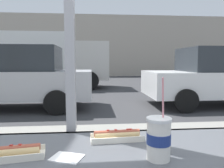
{
  "coord_description": "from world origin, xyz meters",
  "views": [
    {
      "loc": [
        0.12,
        -1.13,
        1.34
      ],
      "look_at": [
        0.47,
        2.87,
        0.94
      ],
      "focal_mm": 35.02,
      "sensor_mm": 36.0,
      "label": 1
    }
  ],
  "objects": [
    {
      "name": "soda_cup_left",
      "position": [
        0.37,
        -0.33,
        1.05
      ],
      "size": [
        0.1,
        0.1,
        0.32
      ],
      "color": "white",
      "rests_on": "window_counter"
    },
    {
      "name": "parked_car_white",
      "position": [
        3.92,
        5.32,
        0.89
      ],
      "size": [
        4.2,
        2.07,
        1.78
      ],
      "color": "silver",
      "rests_on": "ground"
    },
    {
      "name": "ground_plane",
      "position": [
        0.0,
        8.0,
        0.0
      ],
      "size": [
        60.0,
        60.0,
        0.0
      ],
      "primitive_type": "plane",
      "color": "#38383A"
    },
    {
      "name": "hotdog_tray_near",
      "position": [
        0.23,
        -0.11,
        0.99
      ],
      "size": [
        0.26,
        0.1,
        0.05
      ],
      "color": "silver",
      "rests_on": "window_counter"
    },
    {
      "name": "parked_car_silver",
      "position": [
        -2.2,
        5.32,
        0.9
      ],
      "size": [
        4.67,
        1.93,
        1.79
      ],
      "color": "#BCBCC1",
      "rests_on": "ground"
    },
    {
      "name": "box_truck",
      "position": [
        -2.8,
        10.4,
        1.54
      ],
      "size": [
        7.2,
        2.44,
        2.77
      ],
      "color": "silver",
      "rests_on": "ground"
    },
    {
      "name": "sidewalk_strip",
      "position": [
        0.0,
        1.6,
        0.07
      ],
      "size": [
        16.0,
        2.8,
        0.14
      ],
      "primitive_type": "cube",
      "color": "gray",
      "rests_on": "ground"
    },
    {
      "name": "napkin_wrapper",
      "position": [
        0.02,
        -0.29,
        0.97
      ],
      "size": [
        0.14,
        0.13,
        0.0
      ],
      "primitive_type": "cube",
      "rotation": [
        0.0,
        0.0,
        -0.37
      ],
      "color": "white",
      "rests_on": "window_counter"
    },
    {
      "name": "building_facade_far",
      "position": [
        0.0,
        20.3,
        2.89
      ],
      "size": [
        28.0,
        1.2,
        5.78
      ],
      "primitive_type": "cube",
      "color": "#A89E8E",
      "rests_on": "ground"
    },
    {
      "name": "hotdog_tray_far",
      "position": [
        -0.2,
        -0.27,
        0.99
      ],
      "size": [
        0.27,
        0.14,
        0.05
      ],
      "color": "silver",
      "rests_on": "window_counter"
    }
  ]
}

